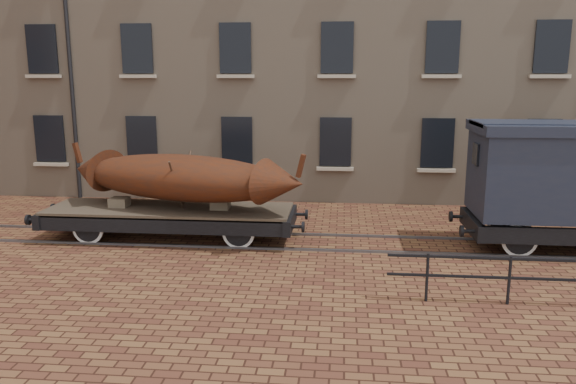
{
  "coord_description": "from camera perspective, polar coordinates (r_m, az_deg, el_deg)",
  "views": [
    {
      "loc": [
        1.26,
        -14.7,
        4.49
      ],
      "look_at": [
        -0.23,
        0.5,
        1.3
      ],
      "focal_mm": 35.0,
      "sensor_mm": 36.0,
      "label": 1
    }
  ],
  "objects": [
    {
      "name": "warehouse_cream",
      "position": [
        24.88,
        10.07,
        17.41
      ],
      "size": [
        40.0,
        10.19,
        14.0
      ],
      "color": "tan",
      "rests_on": "ground"
    },
    {
      "name": "iron_boat",
      "position": [
        15.58,
        -10.79,
        1.48
      ],
      "size": [
        7.09,
        3.47,
        1.69
      ],
      "color": "#4D1D0A",
      "rests_on": "flatcar_wagon"
    },
    {
      "name": "flatcar_wagon",
      "position": [
        15.9,
        -11.91,
        -2.2
      ],
      "size": [
        7.59,
        2.06,
        1.15
      ],
      "color": "#46382B",
      "rests_on": "ground"
    },
    {
      "name": "ground",
      "position": [
        15.42,
        0.69,
        -5.13
      ],
      "size": [
        90.0,
        90.0,
        0.0
      ],
      "primitive_type": "plane",
      "color": "#4C271B"
    },
    {
      "name": "rail_track",
      "position": [
        15.41,
        0.69,
        -5.02
      ],
      "size": [
        30.0,
        1.52,
        0.06
      ],
      "color": "#59595E",
      "rests_on": "ground"
    }
  ]
}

